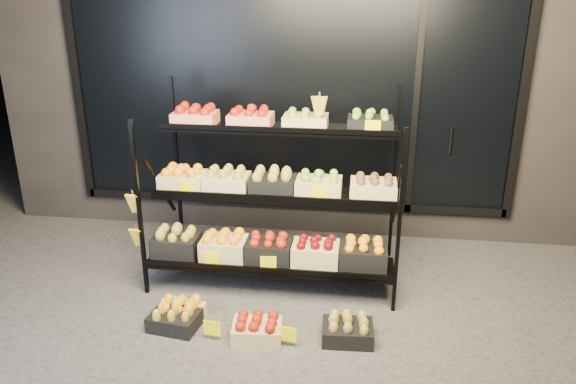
# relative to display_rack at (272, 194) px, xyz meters

# --- Properties ---
(ground) EXTENTS (24.00, 24.00, 0.00)m
(ground) POSITION_rel_display_rack_xyz_m (0.02, -0.60, -0.79)
(ground) COLOR #514F4C
(ground) RESTS_ON ground
(building) EXTENTS (6.00, 2.08, 3.50)m
(building) POSITION_rel_display_rack_xyz_m (0.02, 1.99, 0.96)
(building) COLOR #2D2826
(building) RESTS_ON ground
(display_rack) EXTENTS (2.18, 1.02, 1.70)m
(display_rack) POSITION_rel_display_rack_xyz_m (0.00, 0.00, 0.00)
(display_rack) COLOR black
(display_rack) RESTS_ON ground
(tag_floor_a) EXTENTS (0.13, 0.01, 0.12)m
(tag_floor_a) POSITION_rel_display_rack_xyz_m (-0.29, -1.00, -0.73)
(tag_floor_a) COLOR #FFEA00
(tag_floor_a) RESTS_ON ground
(tag_floor_b) EXTENTS (0.13, 0.01, 0.12)m
(tag_floor_b) POSITION_rel_display_rack_xyz_m (0.27, -1.00, -0.73)
(tag_floor_b) COLOR #FFEA00
(tag_floor_b) RESTS_ON ground
(floor_crate_left) EXTENTS (0.38, 0.30, 0.18)m
(floor_crate_left) POSITION_rel_display_rack_xyz_m (-0.60, -0.78, -0.70)
(floor_crate_left) COLOR #D9C47D
(floor_crate_left) RESTS_ON ground
(floor_crate_midleft) EXTENTS (0.40, 0.32, 0.19)m
(floor_crate_midleft) POSITION_rel_display_rack_xyz_m (-0.61, -0.89, -0.70)
(floor_crate_midleft) COLOR black
(floor_crate_midleft) RESTS_ON ground
(floor_crate_midright) EXTENTS (0.38, 0.30, 0.19)m
(floor_crate_midright) POSITION_rel_display_rack_xyz_m (0.03, -0.94, -0.70)
(floor_crate_midright) COLOR #D9C47D
(floor_crate_midright) RESTS_ON ground
(floor_crate_right) EXTENTS (0.38, 0.29, 0.19)m
(floor_crate_right) POSITION_rel_display_rack_xyz_m (0.69, -0.87, -0.70)
(floor_crate_right) COLOR black
(floor_crate_right) RESTS_ON ground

